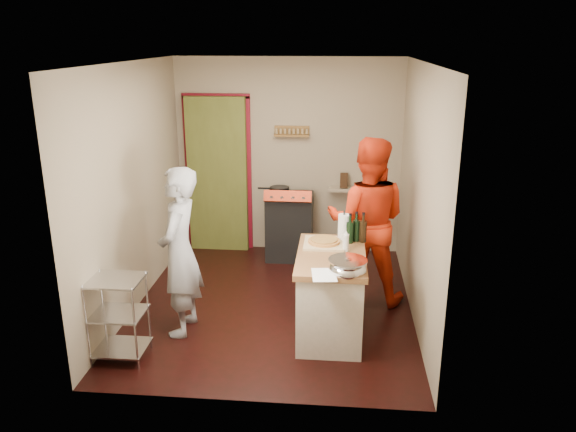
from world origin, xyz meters
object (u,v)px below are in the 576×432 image
object	(u,v)px
island	(331,291)
stove	(290,225)
person_stripe	(180,252)
person_red	(367,221)
wire_shelving	(118,314)

from	to	relation	value
island	stove	bearing A→B (deg)	106.48
stove	person_stripe	world-z (taller)	person_stripe
island	person_red	size ratio (longest dim) A/B	0.67
stove	wire_shelving	bearing A→B (deg)	-116.85
wire_shelving	island	world-z (taller)	island
island	person_stripe	size ratio (longest dim) A/B	0.73
wire_shelving	person_stripe	size ratio (longest dim) A/B	0.47
stove	island	size ratio (longest dim) A/B	0.82
person_stripe	person_red	bearing A→B (deg)	117.35
stove	person_red	distance (m)	1.59
stove	island	bearing A→B (deg)	-73.52
stove	wire_shelving	world-z (taller)	stove
wire_shelving	island	xyz separation A→B (m)	(1.91, 0.64, 0.01)
wire_shelving	island	bearing A→B (deg)	18.57
island	wire_shelving	bearing A→B (deg)	-161.43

